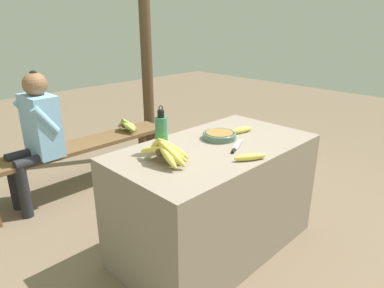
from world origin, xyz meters
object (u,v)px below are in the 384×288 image
Objects in this scene: banana_bunch_ripe at (166,150)px; banana_bunch_green at (127,125)px; knife at (236,147)px; wooden_bench at (79,151)px; serving_bowl at (219,135)px; loose_banana_front at (250,157)px; loose_banana_side at (241,130)px; support_post_far at (146,41)px; seated_vendor at (37,131)px; water_bottle at (161,134)px.

banana_bunch_green is at bearing 63.66° from banana_bunch_ripe.
wooden_bench is at bearing 73.75° from knife.
serving_bowl is (0.52, 0.05, -0.05)m from banana_bunch_ripe.
banana_bunch_green is (0.35, 1.74, -0.26)m from loose_banana_front.
banana_bunch_green is (-0.01, 1.40, -0.26)m from loose_banana_side.
serving_bowl is 1.16× the size of loose_banana_front.
wooden_bench is (-0.34, 1.37, -0.40)m from serving_bowl.
wooden_bench is at bearing -167.00° from support_post_far.
support_post_far is at bearing 26.51° from banana_bunch_green.
support_post_far is (1.17, 1.65, 0.46)m from banana_bunch_ripe.
wooden_bench is 1.36m from support_post_far.
knife is at bearing -111.90° from support_post_far.
loose_banana_side is 0.12× the size of wooden_bench.
seated_vendor is at bearing -174.70° from wooden_bench.
serving_bowl is at bearing -97.78° from banana_bunch_green.
serving_bowl is 0.13× the size of wooden_bench.
banana_bunch_ripe reaches higher than knife.
serving_bowl is 0.40m from loose_banana_front.
banana_bunch_green is at bearing 54.70° from knife.
loose_banana_front is 2.19m from support_post_far.
support_post_far is (0.99, 0.23, 0.91)m from wooden_bench.
seated_vendor is (-0.26, 1.26, -0.21)m from water_bottle.
banana_bunch_ripe is 0.47m from knife.
loose_banana_side is (0.72, 0.03, -0.06)m from banana_bunch_ripe.
wooden_bench is (-0.27, 1.57, -0.39)m from knife.
serving_bowl is 0.77× the size of water_bottle.
knife is at bearing -17.76° from banana_bunch_ripe.
loose_banana_side is 0.88× the size of knife.
banana_bunch_ripe reaches higher than loose_banana_side.
banana_bunch_ripe is at bearing -116.34° from banana_bunch_green.
knife is at bearing -37.22° from water_bottle.
water_bottle reaches higher than knife.
wooden_bench is 0.46m from seated_vendor.
seated_vendor is (-0.18, 1.39, -0.17)m from banana_bunch_ripe.
banana_bunch_ripe reaches higher than loose_banana_front.
seated_vendor is 3.62× the size of banana_bunch_green.
banana_bunch_ripe is 1.15× the size of water_bottle.
banana_bunch_green is at bearing -153.49° from support_post_far.
support_post_far is (0.45, 1.63, 0.52)m from loose_banana_side.
loose_banana_front is 0.93× the size of loose_banana_side.
water_bottle is at bearing 169.66° from serving_bowl.
loose_banana_side is at bearing 5.74° from knife.
water_bottle is 0.26× the size of seated_vendor.
banana_bunch_ripe is 0.52m from serving_bowl.
loose_banana_front is at bearing -136.55° from loose_banana_side.
serving_bowl reaches higher than loose_banana_side.
serving_bowl is 0.21m from knife.
serving_bowl reaches higher than wooden_bench.
banana_bunch_ripe is 2.07m from support_post_far.
wooden_bench is at bearing 95.94° from loose_banana_front.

